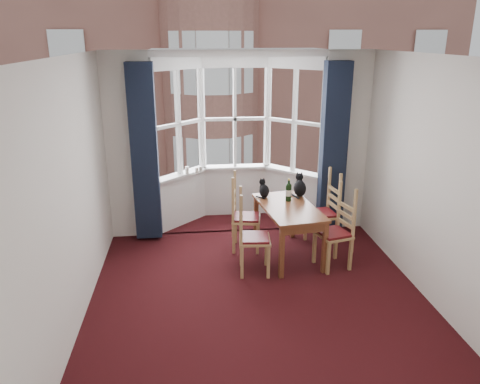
{
  "coord_description": "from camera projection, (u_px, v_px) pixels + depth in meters",
  "views": [
    {
      "loc": [
        -0.75,
        -4.7,
        2.99
      ],
      "look_at": [
        -0.13,
        1.05,
        1.05
      ],
      "focal_mm": 35.0,
      "sensor_mm": 36.0,
      "label": 1
    }
  ],
  "objects": [
    {
      "name": "floor",
      "position": [
        260.0,
        305.0,
        5.46
      ],
      "size": [
        4.5,
        4.5,
        0.0
      ],
      "primitive_type": "plane",
      "color": "black",
      "rests_on": "ground"
    },
    {
      "name": "bay_window",
      "position": [
        236.0,
        138.0,
        7.61
      ],
      "size": [
        2.76,
        0.94,
        2.8
      ],
      "color": "white",
      "rests_on": "floor"
    },
    {
      "name": "curtain_left",
      "position": [
        145.0,
        154.0,
        6.83
      ],
      "size": [
        0.38,
        0.22,
        2.6
      ],
      "primitive_type": "cube",
      "color": "#151D30",
      "rests_on": "floor"
    },
    {
      "name": "wall_back_pier_left",
      "position": [
        130.0,
        148.0,
        6.96
      ],
      "size": [
        0.7,
        0.12,
        2.8
      ],
      "primitive_type": "cube",
      "color": "silver",
      "rests_on": "floor"
    },
    {
      "name": "dining_table",
      "position": [
        288.0,
        213.0,
        6.5
      ],
      "size": [
        0.86,
        1.38,
        0.75
      ],
      "color": "brown",
      "rests_on": "floor"
    },
    {
      "name": "candle_tall",
      "position": [
        187.0,
        170.0,
        7.53
      ],
      "size": [
        0.06,
        0.06,
        0.12
      ],
      "primitive_type": "cylinder",
      "color": "white",
      "rests_on": "bay_window"
    },
    {
      "name": "candle_extra",
      "position": [
        201.0,
        169.0,
        7.6
      ],
      "size": [
        0.05,
        0.05,
        0.1
      ],
      "primitive_type": "cylinder",
      "color": "white",
      "rests_on": "bay_window"
    },
    {
      "name": "tenement_building",
      "position": [
        207.0,
        73.0,
        18.16
      ],
      "size": [
        18.4,
        7.8,
        15.2
      ],
      "color": "#965C4D",
      "rests_on": "street"
    },
    {
      "name": "wall_left",
      "position": [
        70.0,
        198.0,
        4.81
      ],
      "size": [
        0.0,
        4.5,
        4.5
      ],
      "primitive_type": "plane",
      "rotation": [
        1.57,
        0.0,
        1.57
      ],
      "color": "silver",
      "rests_on": "floor"
    },
    {
      "name": "wine_bottle",
      "position": [
        289.0,
        191.0,
        6.63
      ],
      "size": [
        0.08,
        0.08,
        0.33
      ],
      "color": "black",
      "rests_on": "dining_table"
    },
    {
      "name": "cat_right",
      "position": [
        300.0,
        187.0,
        6.85
      ],
      "size": [
        0.2,
        0.27,
        0.35
      ],
      "color": "black",
      "rests_on": "dining_table"
    },
    {
      "name": "street",
      "position": [
        200.0,
        153.0,
        37.76
      ],
      "size": [
        80.0,
        80.0,
        0.0
      ],
      "primitive_type": "plane",
      "color": "#333335",
      "rests_on": "ground"
    },
    {
      "name": "candle_short",
      "position": [
        197.0,
        170.0,
        7.58
      ],
      "size": [
        0.06,
        0.06,
        0.09
      ],
      "primitive_type": "cylinder",
      "color": "white",
      "rests_on": "bay_window"
    },
    {
      "name": "ceiling",
      "position": [
        264.0,
        56.0,
        4.57
      ],
      "size": [
        4.5,
        4.5,
        0.0
      ],
      "primitive_type": "plane",
      "rotation": [
        3.14,
        0.0,
        0.0
      ],
      "color": "white",
      "rests_on": "floor"
    },
    {
      "name": "chair_left_far",
      "position": [
        240.0,
        218.0,
        6.78
      ],
      "size": [
        0.47,
        0.48,
        0.92
      ],
      "color": "tan",
      "rests_on": "floor"
    },
    {
      "name": "curtain_right",
      "position": [
        333.0,
        149.0,
        7.13
      ],
      "size": [
        0.38,
        0.22,
        2.6
      ],
      "primitive_type": "cube",
      "color": "#151D30",
      "rests_on": "floor"
    },
    {
      "name": "wall_right",
      "position": [
        439.0,
        185.0,
        5.22
      ],
      "size": [
        0.0,
        4.5,
        4.5
      ],
      "primitive_type": "plane",
      "rotation": [
        1.57,
        0.0,
        -1.57
      ],
      "color": "silver",
      "rests_on": "floor"
    },
    {
      "name": "chair_left_near",
      "position": [
        248.0,
        239.0,
        6.09
      ],
      "size": [
        0.43,
        0.45,
        0.92
      ],
      "color": "tan",
      "rests_on": "floor"
    },
    {
      "name": "wall_back_pier_right",
      "position": [
        344.0,
        143.0,
        7.3
      ],
      "size": [
        0.7,
        0.12,
        2.8
      ],
      "primitive_type": "cube",
      "color": "silver",
      "rests_on": "floor"
    },
    {
      "name": "chair_right_far",
      "position": [
        327.0,
        214.0,
        6.95
      ],
      "size": [
        0.45,
        0.47,
        0.92
      ],
      "color": "tan",
      "rests_on": "floor"
    },
    {
      "name": "chair_right_near",
      "position": [
        339.0,
        233.0,
        6.27
      ],
      "size": [
        0.49,
        0.51,
        0.92
      ],
      "color": "tan",
      "rests_on": "floor"
    },
    {
      "name": "cat_left",
      "position": [
        264.0,
        190.0,
        6.81
      ],
      "size": [
        0.2,
        0.23,
        0.28
      ],
      "color": "black",
      "rests_on": "dining_table"
    },
    {
      "name": "wall_near",
      "position": [
        318.0,
        306.0,
        2.89
      ],
      "size": [
        4.0,
        0.0,
        4.0
      ],
      "primitive_type": "plane",
      "rotation": [
        -1.57,
        0.0,
        0.0
      ],
      "color": "silver",
      "rests_on": "floor"
    }
  ]
}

